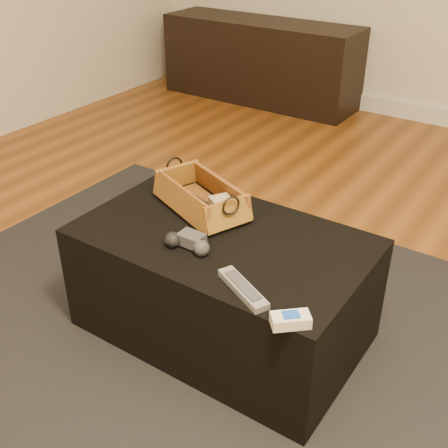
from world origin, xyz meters
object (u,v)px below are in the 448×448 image
Objects in this scene: wicker_basket at (201,198)px; silver_remote at (243,288)px; ottoman at (223,284)px; cream_gadget at (291,320)px; media_cabinet at (260,61)px; game_controller at (189,242)px; tv_remote at (195,202)px.

silver_remote is (0.40, -0.34, -0.03)m from wicker_basket.
ottoman is 8.73× the size of cream_gadget.
media_cabinet reaches higher than game_controller.
wicker_basket reaches higher than silver_remote.
game_controller is 0.29m from silver_remote.
wicker_basket is at bearing -63.85° from media_cabinet.
cream_gadget is at bearing -16.07° from tv_remote.
cream_gadget is at bearing -17.89° from game_controller.
media_cabinet is 13.64× the size of cream_gadget.
silver_remote is at bearing 164.10° from cream_gadget.
silver_remote is (1.57, -2.72, 0.14)m from media_cabinet.
game_controller reaches higher than silver_remote.
media_cabinet is at bearing 122.31° from cream_gadget.
silver_remote is at bearing -40.28° from wicker_basket.
tv_remote is 0.28m from game_controller.
silver_remote is at bearing -60.04° from media_cabinet.
media_cabinet reaches higher than cream_gadget.
ottoman is 0.28m from game_controller.
tv_remote is 0.54m from silver_remote.
game_controller reaches higher than tv_remote.
tv_remote is at bearing 147.72° from cream_gadget.
silver_remote is (0.23, -0.23, 0.22)m from ottoman.
tv_remote is at bearing 152.11° from ottoman.
game_controller is at bearing -107.22° from ottoman.
wicker_basket is 2.59× the size of game_controller.
tv_remote is 0.03m from wicker_basket.
media_cabinet is 7.59× the size of tv_remote.
tv_remote is at bearing -165.33° from wicker_basket.
silver_remote reaches higher than ottoman.
wicker_basket is 0.27m from game_controller.
cream_gadget reaches higher than ottoman.
cream_gadget is at bearing -33.74° from wicker_basket.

